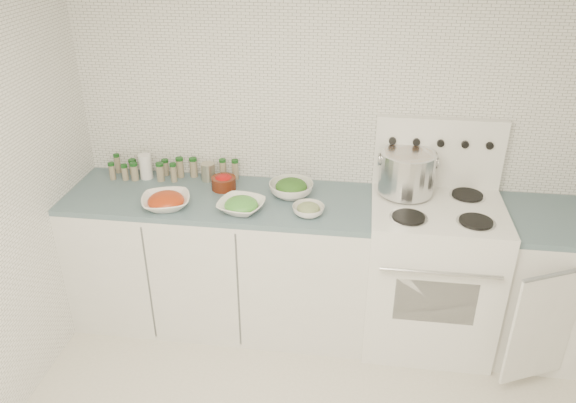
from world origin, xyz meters
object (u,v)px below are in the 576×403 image
object	(u,v)px
stove	(430,269)
bowl_tomato	(166,201)
stock_pot	(407,171)
bowl_snowpea	(241,205)

from	to	relation	value
stove	bowl_tomato	world-z (taller)	stove
stove	bowl_tomato	distance (m)	1.64
stove	stock_pot	xyz separation A→B (m)	(-0.19, 0.13, 0.58)
stock_pot	bowl_snowpea	world-z (taller)	stock_pot
stove	bowl_snowpea	world-z (taller)	stove
stove	bowl_tomato	size ratio (longest dim) A/B	3.92
stove	stock_pot	world-z (taller)	stove
stock_pot	bowl_tomato	world-z (taller)	stock_pot
bowl_snowpea	stock_pot	bearing A→B (deg)	17.23
stock_pot	bowl_tomato	size ratio (longest dim) A/B	1.00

